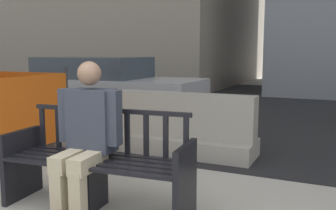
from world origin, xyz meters
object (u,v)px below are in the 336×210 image
jersey_barrier_left (48,119)px  car_sedan_mid (99,85)px  street_bench (98,165)px  seated_person (86,134)px  jersey_barrier_centre (183,129)px

jersey_barrier_left → car_sedan_mid: car_sedan_mid is taller
street_bench → seated_person: seated_person is taller
jersey_barrier_centre → jersey_barrier_left: size_ratio=0.99×
jersey_barrier_left → seated_person: bearing=-41.1°
jersey_barrier_left → jersey_barrier_centre: bearing=4.1°
street_bench → car_sedan_mid: car_sedan_mid is taller
street_bench → seated_person: size_ratio=1.31×
street_bench → car_sedan_mid: bearing=125.1°
street_bench → jersey_barrier_left: size_ratio=0.85×
street_bench → jersey_barrier_centre: (-0.03, 2.04, -0.06)m
jersey_barrier_centre → car_sedan_mid: car_sedan_mid is taller
seated_person → jersey_barrier_left: (-2.23, 1.94, -0.35)m
seated_person → jersey_barrier_left: size_ratio=0.65×
street_bench → car_sedan_mid: 5.40m
street_bench → jersey_barrier_centre: size_ratio=0.86×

